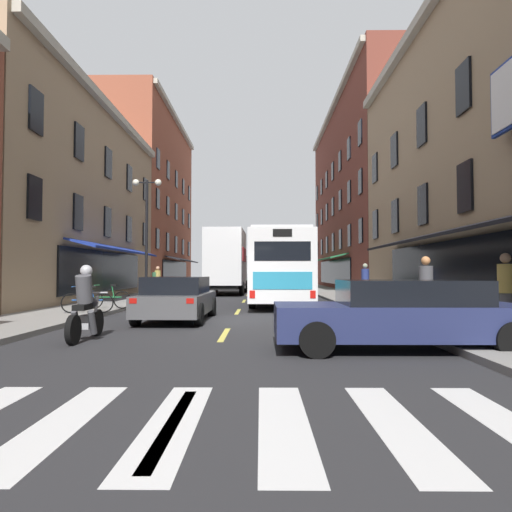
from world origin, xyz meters
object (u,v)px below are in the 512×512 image
object	(u,v)px
motorcycle_rider	(86,308)
bicycle_mid	(87,302)
sedan_near	(402,314)
pedestrian_far	(365,282)
box_truck	(227,262)
street_lamp_twin	(147,233)
pedestrian_mid	(506,290)
sedan_mid	(239,281)
transit_bus	(278,268)
bicycle_near	(108,299)
pedestrian_near	(157,280)
sedan_far	(178,298)
pedestrian_rear	(426,289)

from	to	relation	value
motorcycle_rider	bicycle_mid	distance (m)	5.60
sedan_near	motorcycle_rider	distance (m)	6.70
sedan_near	pedestrian_far	size ratio (longest dim) A/B	2.70
box_truck	street_lamp_twin	distance (m)	9.57
pedestrian_mid	pedestrian_far	xyz separation A→B (m)	(-0.79, 10.90, -0.01)
sedan_mid	pedestrian_far	world-z (taller)	pedestrian_far
transit_bus	pedestrian_far	world-z (taller)	transit_bus
transit_bus	bicycle_near	world-z (taller)	transit_bus
pedestrian_near	sedan_mid	bearing A→B (deg)	131.90
bicycle_mid	street_lamp_twin	world-z (taller)	street_lamp_twin
sedan_far	street_lamp_twin	bearing A→B (deg)	110.21
pedestrian_far	street_lamp_twin	bearing A→B (deg)	-121.60
sedan_near	bicycle_near	xyz separation A→B (m)	(-8.43, 8.30, -0.19)
motorcycle_rider	bicycle_mid	world-z (taller)	motorcycle_rider
bicycle_near	bicycle_mid	size ratio (longest dim) A/B	1.01
sedan_far	motorcycle_rider	distance (m)	4.35
pedestrian_near	pedestrian_mid	xyz separation A→B (m)	(11.94, -17.05, 0.02)
bicycle_near	pedestrian_mid	world-z (taller)	pedestrian_mid
box_truck	motorcycle_rider	bearing A→B (deg)	-94.21
bicycle_near	pedestrian_rear	xyz separation A→B (m)	(10.06, -5.05, 0.56)
pedestrian_near	street_lamp_twin	bearing A→B (deg)	-25.69
pedestrian_far	sedan_far	bearing A→B (deg)	-72.36
box_truck	street_lamp_twin	bearing A→B (deg)	-110.47
sedan_mid	street_lamp_twin	distance (m)	20.95
sedan_near	sedan_mid	xyz separation A→B (m)	(-4.77, 34.06, 0.01)
bicycle_near	pedestrian_far	xyz separation A→B (m)	(10.60, 4.43, 0.56)
pedestrian_far	pedestrian_rear	world-z (taller)	pedestrian_far
pedestrian_mid	street_lamp_twin	distance (m)	16.49
transit_bus	pedestrian_far	distance (m)	4.27
bicycle_near	bicycle_mid	xyz separation A→B (m)	(-0.09, -1.84, 0.00)
motorcycle_rider	pedestrian_far	size ratio (longest dim) A/B	1.16
pedestrian_near	box_truck	bearing A→B (deg)	99.80
transit_bus	sedan_mid	size ratio (longest dim) A/B	2.68
motorcycle_rider	pedestrian_near	bearing A→B (deg)	97.71
sedan_mid	bicycle_mid	bearing A→B (deg)	-97.76
box_truck	motorcycle_rider	world-z (taller)	box_truck
bicycle_mid	motorcycle_rider	bearing A→B (deg)	-69.70
sedan_far	box_truck	bearing A→B (deg)	89.03
sedan_mid	motorcycle_rider	bearing A→B (deg)	-93.17
box_truck	sedan_mid	bearing A→B (deg)	88.75
pedestrian_mid	pedestrian_rear	xyz separation A→B (m)	(-1.34, 1.42, -0.02)
motorcycle_rider	pedestrian_rear	bearing A→B (deg)	13.94
pedestrian_rear	street_lamp_twin	size ratio (longest dim) A/B	0.30
pedestrian_mid	transit_bus	bearing A→B (deg)	148.84
sedan_far	bicycle_near	xyz separation A→B (m)	(-3.12, 2.93, -0.19)
pedestrian_rear	street_lamp_twin	world-z (taller)	street_lamp_twin
sedan_near	box_truck	bearing A→B (deg)	102.58
box_truck	pedestrian_near	distance (m)	5.48
transit_bus	box_truck	size ratio (longest dim) A/B	1.64
sedan_mid	bicycle_near	bearing A→B (deg)	-98.10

